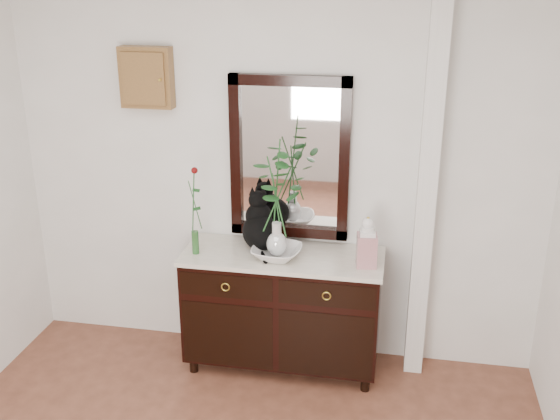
% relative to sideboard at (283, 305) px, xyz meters
% --- Properties ---
extents(wall_back, '(3.60, 0.04, 2.70)m').
position_rel_sideboard_xyz_m(wall_back, '(-0.10, 0.25, 0.88)').
color(wall_back, white).
rests_on(wall_back, ground).
extents(pilaster, '(0.12, 0.20, 2.70)m').
position_rel_sideboard_xyz_m(pilaster, '(0.90, 0.17, 0.88)').
color(pilaster, white).
rests_on(pilaster, ground).
extents(sideboard, '(1.33, 0.52, 0.82)m').
position_rel_sideboard_xyz_m(sideboard, '(0.00, 0.00, 0.00)').
color(sideboard, black).
rests_on(sideboard, ground).
extents(wall_mirror, '(0.80, 0.06, 1.10)m').
position_rel_sideboard_xyz_m(wall_mirror, '(-0.00, 0.24, 0.97)').
color(wall_mirror, black).
rests_on(wall_mirror, wall_back).
extents(key_cabinet, '(0.35, 0.10, 0.40)m').
position_rel_sideboard_xyz_m(key_cabinet, '(-0.95, 0.21, 1.48)').
color(key_cabinet, brown).
rests_on(key_cabinet, wall_back).
extents(cat, '(0.39, 0.42, 0.39)m').
position_rel_sideboard_xyz_m(cat, '(-0.17, 0.08, 0.57)').
color(cat, black).
rests_on(cat, sideboard).
extents(lotus_bowl, '(0.35, 0.35, 0.08)m').
position_rel_sideboard_xyz_m(lotus_bowl, '(-0.03, -0.06, 0.42)').
color(lotus_bowl, white).
rests_on(lotus_bowl, sideboard).
extents(vase_branches, '(0.45, 0.45, 0.80)m').
position_rel_sideboard_xyz_m(vase_branches, '(-0.03, -0.06, 0.79)').
color(vase_branches, silver).
rests_on(vase_branches, lotus_bowl).
extents(bud_vase_rose, '(0.09, 0.09, 0.61)m').
position_rel_sideboard_xyz_m(bud_vase_rose, '(-0.57, -0.09, 0.68)').
color(bud_vase_rose, '#2B5E29').
rests_on(bud_vase_rose, sideboard).
extents(ginger_jar, '(0.14, 0.14, 0.33)m').
position_rel_sideboard_xyz_m(ginger_jar, '(0.55, -0.07, 0.54)').
color(ginger_jar, silver).
rests_on(ginger_jar, sideboard).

